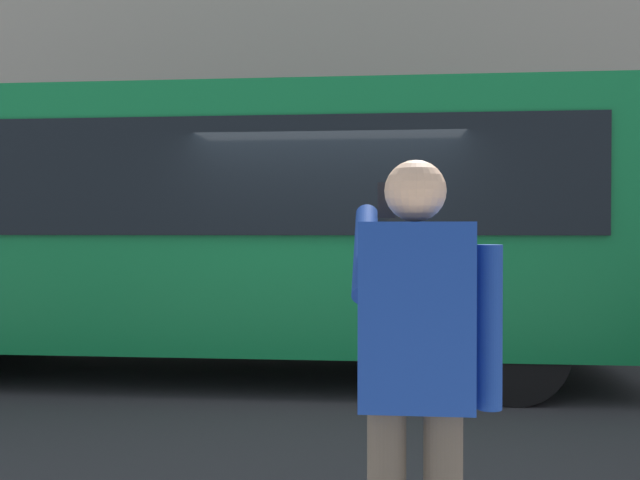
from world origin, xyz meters
The scene contains 4 objects.
ground_plane centered at (0.00, 0.00, 0.00)m, with size 60.00×60.00×0.00m, color #2B2B2D.
building_facade_far centered at (-0.02, -6.80, 5.99)m, with size 28.00×1.55×12.00m.
red_bus centered at (1.33, -0.61, 1.68)m, with size 9.05×2.54×3.08m.
pedestrian_photographer centered at (-0.62, 4.41, 1.14)m, with size 0.53×0.52×1.70m.
Camera 1 is at (-0.50, 6.86, 1.60)m, focal length 38.41 mm.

